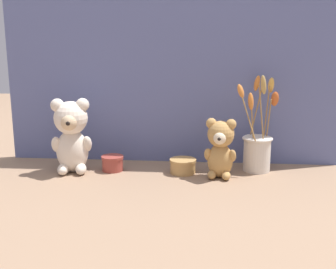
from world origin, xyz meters
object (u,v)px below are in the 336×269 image
object	(u,v)px
flower_vase	(257,146)
decorative_tin_tall	(183,166)
decorative_tin_short	(113,163)
teddy_bear_large	(71,134)
teddy_bear_medium	(220,147)

from	to	relation	value
flower_vase	decorative_tin_tall	size ratio (longest dim) A/B	3.68
flower_vase	decorative_tin_short	size ratio (longest dim) A/B	4.37
teddy_bear_large	teddy_bear_medium	size ratio (longest dim) A/B	1.29
teddy_bear_medium	decorative_tin_tall	distance (m)	0.15
teddy_bear_large	decorative_tin_tall	bearing A→B (deg)	3.05
teddy_bear_medium	flower_vase	xyz separation A→B (m)	(0.13, 0.08, -0.01)
decorative_tin_short	decorative_tin_tall	bearing A→B (deg)	-1.61
flower_vase	decorative_tin_short	distance (m)	0.49
teddy_bear_medium	decorative_tin_short	bearing A→B (deg)	173.31
flower_vase	decorative_tin_tall	world-z (taller)	flower_vase
flower_vase	decorative_tin_short	bearing A→B (deg)	-175.19
teddy_bear_medium	decorative_tin_tall	world-z (taller)	teddy_bear_medium
teddy_bear_large	teddy_bear_medium	xyz separation A→B (m)	(0.49, -0.02, -0.03)
teddy_bear_medium	flower_vase	distance (m)	0.15
teddy_bear_large	decorative_tin_tall	xyz separation A→B (m)	(0.37, 0.02, -0.11)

